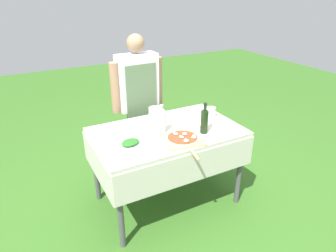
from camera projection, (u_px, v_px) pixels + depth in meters
ground_plane at (167, 200)px, 3.06m from camera, size 12.00×12.00×0.00m
prep_table at (167, 140)px, 2.76m from camera, size 1.34×0.84×0.79m
person_cook at (138, 96)px, 3.18m from camera, size 0.59×0.21×1.56m
pizza_on_peel at (183, 139)px, 2.53m from camera, size 0.37×0.54×0.06m
oil_bottle at (204, 121)px, 2.63m from camera, size 0.07×0.07×0.28m
water_bottle at (162, 120)px, 2.63m from camera, size 0.08×0.08×0.26m
herb_container at (130, 143)px, 2.46m from camera, size 0.23×0.20×0.04m
mixing_tub at (155, 114)px, 2.90m from camera, size 0.13×0.13×0.13m
plate_stack at (189, 124)px, 2.82m from camera, size 0.24×0.24×0.02m
sauce_jar at (211, 112)px, 2.99m from camera, size 0.09×0.09×0.10m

